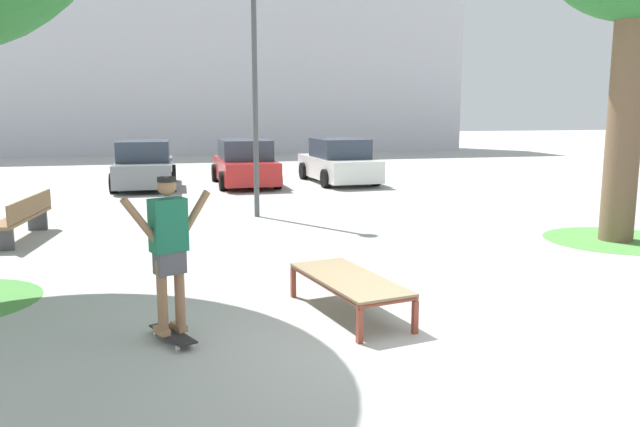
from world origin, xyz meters
The scene contains 11 objects.
ground_plane centered at (0.00, 0.00, 0.00)m, with size 120.00×120.00×0.00m, color #A8A8A3.
building_facade centered at (-2.94, 30.87, 5.69)m, with size 34.82×4.00×11.38m, color silver.
skate_box centered at (-0.62, 0.83, 0.41)m, with size 1.12×2.01×0.46m.
skateboard centered at (-2.72, 0.39, 0.08)m, with size 0.52×0.81×0.09m.
skater centered at (-2.72, 0.39, 1.07)m, with size 0.94×0.49×1.69m.
grass_patch_near_right centered at (5.56, 3.84, 0.00)m, with size 2.64×2.64×0.01m, color #519342.
car_grey centered at (-3.48, 14.44, 0.69)m, with size 1.97×4.22×1.50m.
car_red centered at (-0.29, 14.30, 0.69)m, with size 1.98×4.23×1.50m.
car_white centered at (2.89, 14.27, 0.69)m, with size 2.12×4.30×1.50m.
park_bench centered at (-5.44, 6.53, 0.45)m, with size 0.71×2.43×0.83m.
light_post centered at (-0.75, 8.09, 3.83)m, with size 0.36×0.36×5.83m.
Camera 1 is at (-2.67, -6.22, 2.47)m, focal length 35.05 mm.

